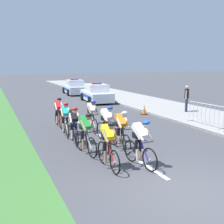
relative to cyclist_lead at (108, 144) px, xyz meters
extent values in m
plane|color=#424247|center=(1.19, -2.28, -0.79)|extent=(160.00, 160.00, 0.00)
cube|color=gray|center=(8.31, 11.72, -0.73)|extent=(4.62, 60.00, 0.12)
cube|color=#9E9E99|center=(6.07, 11.72, -0.72)|extent=(0.16, 60.00, 0.13)
cube|color=white|center=(1.19, -0.66, -0.78)|extent=(0.14, 1.60, 0.01)
cube|color=white|center=(1.19, 3.34, -0.78)|extent=(0.14, 1.60, 0.01)
cube|color=white|center=(1.19, 7.34, -0.78)|extent=(0.14, 1.60, 0.01)
cube|color=white|center=(1.19, 11.34, -0.78)|extent=(0.14, 1.60, 0.01)
torus|color=black|center=(0.00, -0.48, -0.42)|extent=(0.05, 0.72, 0.72)
cylinder|color=#99999E|center=(0.00, -0.48, -0.42)|extent=(0.06, 0.06, 0.06)
torus|color=black|center=(0.00, 0.52, -0.42)|extent=(0.05, 0.72, 0.72)
cylinder|color=#99999E|center=(0.00, 0.52, -0.42)|extent=(0.06, 0.06, 0.06)
cylinder|color=#B21919|center=(0.00, -0.03, 0.11)|extent=(0.04, 0.55, 0.04)
cylinder|color=#B21919|center=(0.00, -0.20, -0.21)|extent=(0.04, 0.48, 0.63)
cylinder|color=#B21919|center=(0.00, 0.17, -0.19)|extent=(0.04, 0.04, 0.65)
cylinder|color=black|center=(0.00, -0.38, 0.09)|extent=(0.42, 0.03, 0.03)
cube|color=black|center=(0.00, 0.17, 0.15)|extent=(0.10, 0.22, 0.05)
cube|color=yellow|center=(0.00, 0.05, 0.35)|extent=(0.28, 0.55, 0.44)
cube|color=black|center=(0.00, 0.16, 0.19)|extent=(0.28, 0.20, 0.18)
cylinder|color=black|center=(0.09, 0.11, -0.15)|extent=(0.11, 0.22, 0.40)
cylinder|color=#9E7051|center=(0.09, 0.03, -0.41)|extent=(0.09, 0.15, 0.36)
cylinder|color=black|center=(-0.09, 0.11, -0.15)|extent=(0.11, 0.17, 0.40)
cylinder|color=#9E7051|center=(-0.09, 0.03, -0.41)|extent=(0.09, 0.12, 0.36)
cylinder|color=#9E7051|center=(0.16, -0.17, 0.30)|extent=(0.08, 0.40, 0.35)
cylinder|color=#9E7051|center=(-0.16, -0.17, 0.30)|extent=(0.08, 0.40, 0.35)
sphere|color=#9E7051|center=(0.00, -0.25, 0.59)|extent=(0.19, 0.19, 0.19)
ellipsoid|color=black|center=(0.00, -0.26, 0.66)|extent=(0.23, 0.32, 0.24)
torus|color=black|center=(1.04, -0.71, -0.42)|extent=(0.13, 0.72, 0.72)
cylinder|color=#99999E|center=(1.04, -0.71, -0.42)|extent=(0.07, 0.07, 0.06)
torus|color=black|center=(0.92, 0.29, -0.42)|extent=(0.13, 0.72, 0.72)
cylinder|color=#99999E|center=(0.92, 0.29, -0.42)|extent=(0.07, 0.07, 0.06)
cylinder|color=#1E1E99|center=(0.99, -0.26, 0.11)|extent=(0.10, 0.55, 0.04)
cylinder|color=#1E1E99|center=(1.01, -0.43, -0.21)|extent=(0.10, 0.48, 0.63)
cylinder|color=#1E1E99|center=(0.96, -0.06, -0.19)|extent=(0.04, 0.04, 0.65)
cylinder|color=black|center=(1.03, -0.61, 0.09)|extent=(0.42, 0.08, 0.03)
cube|color=black|center=(0.96, -0.06, 0.15)|extent=(0.13, 0.23, 0.05)
cube|color=white|center=(0.98, -0.19, 0.35)|extent=(0.34, 0.57, 0.46)
cube|color=black|center=(0.96, -0.07, 0.19)|extent=(0.30, 0.23, 0.18)
cylinder|color=black|center=(1.06, -0.11, -0.15)|extent=(0.14, 0.23, 0.40)
cylinder|color=beige|center=(1.07, -0.19, -0.41)|extent=(0.11, 0.16, 0.36)
cylinder|color=black|center=(0.88, -0.13, -0.15)|extent=(0.13, 0.18, 0.40)
cylinder|color=beige|center=(0.89, -0.21, -0.41)|extent=(0.10, 0.13, 0.36)
cylinder|color=beige|center=(1.16, -0.38, 0.30)|extent=(0.12, 0.41, 0.35)
cylinder|color=beige|center=(0.84, -0.42, 0.30)|extent=(0.12, 0.41, 0.35)
sphere|color=beige|center=(1.01, -0.48, 0.59)|extent=(0.19, 0.19, 0.19)
ellipsoid|color=blue|center=(1.01, -0.49, 0.66)|extent=(0.27, 0.34, 0.24)
torus|color=black|center=(-0.13, 1.12, -0.42)|extent=(0.13, 0.72, 0.72)
cylinder|color=#99999E|center=(-0.13, 1.12, -0.42)|extent=(0.07, 0.07, 0.06)
torus|color=black|center=(-0.25, 2.11, -0.42)|extent=(0.13, 0.72, 0.72)
cylinder|color=#99999E|center=(-0.25, 2.11, -0.42)|extent=(0.07, 0.07, 0.06)
cylinder|color=silver|center=(-0.18, 1.56, 0.11)|extent=(0.10, 0.55, 0.04)
cylinder|color=silver|center=(-0.16, 1.39, -0.21)|extent=(0.10, 0.48, 0.63)
cylinder|color=silver|center=(-0.20, 1.76, -0.19)|extent=(0.04, 0.04, 0.65)
cylinder|color=black|center=(-0.14, 1.22, 0.09)|extent=(0.42, 0.08, 0.03)
cube|color=black|center=(-0.20, 1.76, 0.15)|extent=(0.13, 0.23, 0.05)
cube|color=green|center=(-0.19, 1.64, 0.35)|extent=(0.34, 0.57, 0.47)
cube|color=black|center=(-0.20, 1.75, 0.19)|extent=(0.30, 0.23, 0.18)
cylinder|color=black|center=(-0.11, 1.71, -0.15)|extent=(0.14, 0.23, 0.40)
cylinder|color=#9E7051|center=(-0.10, 1.63, -0.41)|extent=(0.11, 0.16, 0.36)
cylinder|color=black|center=(-0.29, 1.69, -0.15)|extent=(0.13, 0.18, 0.40)
cylinder|color=#9E7051|center=(-0.28, 1.61, -0.41)|extent=(0.10, 0.13, 0.36)
cylinder|color=#9E7051|center=(0.00, 1.44, 0.30)|extent=(0.12, 0.41, 0.35)
cylinder|color=#9E7051|center=(-0.32, 1.40, 0.30)|extent=(0.12, 0.41, 0.35)
sphere|color=#9E7051|center=(-0.15, 1.34, 0.59)|extent=(0.19, 0.19, 0.19)
ellipsoid|color=black|center=(-0.15, 1.33, 0.66)|extent=(0.27, 0.34, 0.24)
torus|color=black|center=(1.12, 0.97, -0.42)|extent=(0.08, 0.73, 0.72)
cylinder|color=#99999E|center=(1.12, 0.97, -0.42)|extent=(0.06, 0.06, 0.06)
torus|color=black|center=(1.17, 1.97, -0.42)|extent=(0.08, 0.73, 0.72)
cylinder|color=#99999E|center=(1.17, 1.97, -0.42)|extent=(0.06, 0.06, 0.06)
cylinder|color=black|center=(1.14, 1.42, 0.11)|extent=(0.06, 0.55, 0.04)
cylinder|color=black|center=(1.14, 1.25, -0.21)|extent=(0.06, 0.48, 0.63)
cylinder|color=black|center=(1.15, 1.62, -0.19)|extent=(0.04, 0.04, 0.65)
cylinder|color=black|center=(1.13, 1.07, 0.09)|extent=(0.42, 0.05, 0.03)
cube|color=black|center=(1.15, 1.62, 0.15)|extent=(0.11, 0.22, 0.05)
cube|color=orange|center=(1.15, 1.50, 0.35)|extent=(0.31, 0.56, 0.45)
cube|color=black|center=(1.15, 1.61, 0.19)|extent=(0.29, 0.21, 0.18)
cylinder|color=black|center=(1.24, 1.56, -0.15)|extent=(0.12, 0.23, 0.40)
cylinder|color=beige|center=(1.24, 1.48, -0.41)|extent=(0.10, 0.16, 0.36)
cylinder|color=black|center=(1.06, 1.57, -0.15)|extent=(0.12, 0.17, 0.40)
cylinder|color=beige|center=(1.06, 1.49, -0.41)|extent=(0.10, 0.13, 0.36)
cylinder|color=beige|center=(1.30, 1.27, 0.30)|extent=(0.10, 0.40, 0.35)
cylinder|color=beige|center=(0.98, 1.29, 0.30)|extent=(0.10, 0.40, 0.35)
sphere|color=beige|center=(1.13, 1.20, 0.59)|extent=(0.19, 0.19, 0.19)
ellipsoid|color=white|center=(1.13, 1.19, 0.66)|extent=(0.24, 0.33, 0.24)
torus|color=black|center=(-0.24, 2.55, -0.42)|extent=(0.12, 0.72, 0.72)
cylinder|color=#99999E|center=(-0.24, 2.55, -0.42)|extent=(0.07, 0.07, 0.06)
torus|color=black|center=(-0.13, 3.54, -0.42)|extent=(0.12, 0.72, 0.72)
cylinder|color=#99999E|center=(-0.13, 3.54, -0.42)|extent=(0.07, 0.07, 0.06)
cylinder|color=#1E1E99|center=(-0.19, 2.99, 0.11)|extent=(0.10, 0.55, 0.04)
cylinder|color=#1E1E99|center=(-0.21, 2.82, -0.21)|extent=(0.09, 0.48, 0.63)
cylinder|color=#1E1E99|center=(-0.17, 3.19, -0.19)|extent=(0.04, 0.04, 0.65)
cylinder|color=black|center=(-0.23, 2.64, 0.09)|extent=(0.42, 0.07, 0.03)
cube|color=black|center=(-0.17, 3.19, 0.15)|extent=(0.12, 0.23, 0.05)
cube|color=black|center=(-0.18, 3.07, 0.35)|extent=(0.34, 0.57, 0.46)
cube|color=black|center=(-0.17, 3.18, 0.19)|extent=(0.30, 0.23, 0.18)
cylinder|color=black|center=(-0.09, 3.12, -0.15)|extent=(0.13, 0.23, 0.40)
cylinder|color=beige|center=(-0.10, 3.04, -0.41)|extent=(0.11, 0.16, 0.36)
cylinder|color=black|center=(-0.27, 3.14, -0.15)|extent=(0.13, 0.18, 0.40)
cylinder|color=beige|center=(-0.28, 3.06, -0.41)|extent=(0.10, 0.13, 0.36)
cylinder|color=beige|center=(-0.05, 2.84, 0.30)|extent=(0.12, 0.41, 0.35)
cylinder|color=beige|center=(-0.37, 2.87, 0.30)|extent=(0.12, 0.41, 0.35)
sphere|color=beige|center=(-0.22, 2.77, 0.59)|extent=(0.19, 0.19, 0.19)
ellipsoid|color=red|center=(-0.22, 2.76, 0.66)|extent=(0.26, 0.34, 0.24)
torus|color=black|center=(1.15, 2.23, -0.42)|extent=(0.12, 0.72, 0.72)
cylinder|color=#99999E|center=(1.15, 2.23, -0.42)|extent=(0.07, 0.07, 0.06)
torus|color=black|center=(1.04, 3.23, -0.42)|extent=(0.12, 0.72, 0.72)
cylinder|color=#99999E|center=(1.04, 3.23, -0.42)|extent=(0.07, 0.07, 0.06)
cylinder|color=#B21919|center=(1.10, 2.68, 0.11)|extent=(0.10, 0.55, 0.04)
cylinder|color=#B21919|center=(1.12, 2.51, -0.21)|extent=(0.09, 0.48, 0.63)
cylinder|color=#B21919|center=(1.08, 2.88, -0.19)|extent=(0.04, 0.04, 0.65)
cylinder|color=black|center=(1.14, 2.33, 0.09)|extent=(0.42, 0.07, 0.03)
cube|color=black|center=(1.08, 2.88, 0.15)|extent=(0.12, 0.23, 0.05)
cube|color=white|center=(1.09, 2.76, 0.35)|extent=(0.34, 0.58, 0.45)
cube|color=black|center=(1.08, 2.87, 0.19)|extent=(0.30, 0.23, 0.18)
cylinder|color=black|center=(1.17, 2.83, -0.15)|extent=(0.13, 0.23, 0.40)
cylinder|color=beige|center=(1.18, 2.75, -0.41)|extent=(0.11, 0.16, 0.36)
cylinder|color=black|center=(0.99, 2.81, -0.15)|extent=(0.13, 0.18, 0.40)
cylinder|color=beige|center=(1.00, 2.73, -0.41)|extent=(0.10, 0.13, 0.36)
cylinder|color=beige|center=(1.27, 2.56, 0.30)|extent=(0.12, 0.41, 0.35)
cylinder|color=beige|center=(0.96, 2.52, 0.30)|extent=(0.12, 0.41, 0.35)
sphere|color=beige|center=(1.12, 2.46, 0.59)|extent=(0.19, 0.19, 0.19)
ellipsoid|color=blue|center=(1.13, 2.45, 0.66)|extent=(0.26, 0.34, 0.24)
torus|color=black|center=(-0.23, 3.91, -0.42)|extent=(0.11, 0.73, 0.72)
cylinder|color=#99999E|center=(-0.23, 3.91, -0.42)|extent=(0.07, 0.07, 0.06)
torus|color=black|center=(-0.14, 4.91, -0.42)|extent=(0.11, 0.73, 0.72)
cylinder|color=#99999E|center=(-0.14, 4.91, -0.42)|extent=(0.07, 0.07, 0.06)
cylinder|color=white|center=(-0.19, 4.36, 0.11)|extent=(0.09, 0.55, 0.04)
cylinder|color=white|center=(-0.21, 4.19, -0.21)|extent=(0.08, 0.48, 0.63)
cylinder|color=white|center=(-0.17, 4.56, -0.19)|extent=(0.04, 0.04, 0.65)
cylinder|color=black|center=(-0.22, 4.01, 0.09)|extent=(0.42, 0.07, 0.03)
cube|color=black|center=(-0.17, 4.56, 0.15)|extent=(0.12, 0.23, 0.05)
cube|color=#19B2B7|center=(-0.19, 4.44, 0.35)|extent=(0.33, 0.56, 0.47)
cube|color=black|center=(-0.17, 4.55, 0.19)|extent=(0.30, 0.22, 0.18)
cylinder|color=black|center=(-0.09, 4.49, -0.15)|extent=(0.13, 0.23, 0.40)
cylinder|color=tan|center=(-0.10, 4.41, -0.41)|extent=(0.10, 0.16, 0.36)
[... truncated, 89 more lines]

